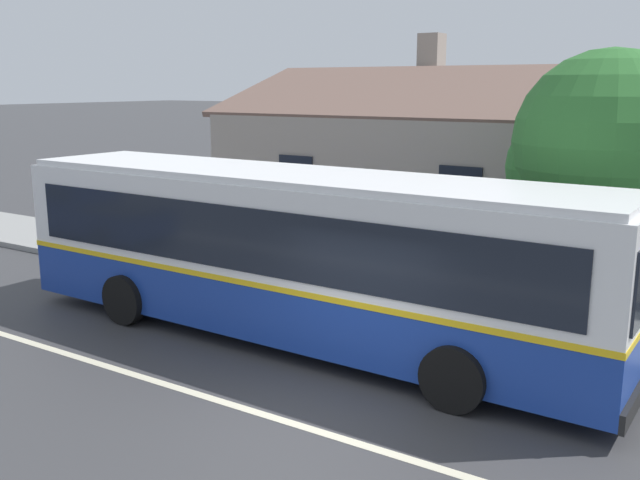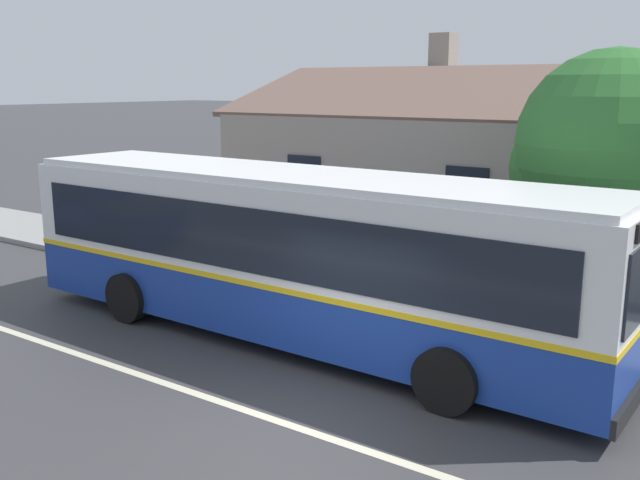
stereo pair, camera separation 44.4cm
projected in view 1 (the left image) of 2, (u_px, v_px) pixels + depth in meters
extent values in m
plane|color=#38383A|center=(302.00, 426.00, 9.89)|extent=(300.00, 300.00, 0.00)
cube|color=gray|center=(464.00, 309.00, 14.79)|extent=(60.00, 3.00, 0.15)
cube|color=beige|center=(302.00, 426.00, 9.88)|extent=(60.00, 0.16, 0.01)
cube|color=gray|center=(604.00, 186.00, 19.71)|extent=(20.73, 8.93, 3.77)
cube|color=brown|center=(593.00, 93.00, 17.33)|extent=(21.33, 4.51, 1.51)
cube|color=brown|center=(627.00, 91.00, 20.99)|extent=(21.33, 4.51, 1.51)
cube|color=gray|center=(431.00, 53.00, 22.66)|extent=(0.70, 0.70, 1.20)
cube|color=black|center=(296.00, 179.00, 19.82)|extent=(1.10, 0.06, 1.30)
cube|color=black|center=(460.00, 193.00, 17.26)|extent=(1.10, 0.06, 1.30)
cube|color=navy|center=(296.00, 298.00, 13.21)|extent=(11.92, 2.68, 1.00)
cube|color=gold|center=(296.00, 269.00, 13.10)|extent=(11.94, 2.70, 0.10)
cube|color=white|center=(295.00, 223.00, 12.91)|extent=(11.92, 2.68, 1.61)
cube|color=white|center=(295.00, 176.00, 12.73)|extent=(11.68, 2.55, 0.12)
cube|color=black|center=(333.00, 218.00, 13.96)|extent=(10.93, 0.20, 1.11)
cube|color=black|center=(251.00, 241.00, 11.91)|extent=(10.93, 0.20, 1.11)
cube|color=black|center=(640.00, 392.00, 10.05)|extent=(0.12, 2.50, 0.28)
cube|color=#192D99|center=(274.00, 272.00, 15.05)|extent=(3.33, 0.08, 0.70)
cube|color=black|center=(572.00, 285.00, 11.59)|extent=(0.90, 0.04, 2.36)
cylinder|color=black|center=(512.00, 330.00, 12.29)|extent=(1.00, 0.30, 1.00)
cylinder|color=black|center=(453.00, 379.00, 10.26)|extent=(1.00, 0.30, 1.00)
cylinder|color=black|center=(211.00, 272.00, 16.06)|extent=(1.00, 0.30, 1.00)
cylinder|color=black|center=(124.00, 300.00, 14.03)|extent=(1.00, 0.30, 1.00)
cube|color=brown|center=(137.00, 237.00, 19.29)|extent=(1.74, 0.10, 0.04)
cube|color=brown|center=(133.00, 238.00, 19.17)|extent=(1.74, 0.10, 0.04)
cube|color=brown|center=(128.00, 239.00, 19.05)|extent=(1.74, 0.10, 0.04)
cube|color=brown|center=(124.00, 229.00, 18.89)|extent=(1.74, 0.04, 0.10)
cube|color=brown|center=(124.00, 224.00, 18.86)|extent=(1.74, 0.04, 0.10)
cube|color=black|center=(151.00, 249.00, 18.85)|extent=(0.08, 0.43, 0.45)
cube|color=black|center=(115.00, 243.00, 19.59)|extent=(0.08, 0.43, 0.45)
cube|color=brown|center=(260.00, 254.00, 17.41)|extent=(1.89, 0.10, 0.04)
cube|color=brown|center=(256.00, 255.00, 17.29)|extent=(1.89, 0.10, 0.04)
cube|color=brown|center=(253.00, 256.00, 17.17)|extent=(1.89, 0.10, 0.04)
cube|color=brown|center=(249.00, 245.00, 17.01)|extent=(1.89, 0.04, 0.10)
cube|color=brown|center=(249.00, 239.00, 16.98)|extent=(1.89, 0.04, 0.10)
cube|color=black|center=(282.00, 268.00, 16.94)|extent=(0.08, 0.43, 0.45)
cube|color=black|center=(233.00, 260.00, 17.74)|extent=(0.08, 0.43, 0.45)
cylinder|color=#4C3828|center=(597.00, 265.00, 13.77)|extent=(0.41, 0.41, 2.45)
sphere|color=#2D6B2D|center=(607.00, 143.00, 13.27)|extent=(3.48, 3.48, 3.48)
sphere|color=#2D6B2D|center=(565.00, 168.00, 13.81)|extent=(2.28, 2.28, 2.28)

